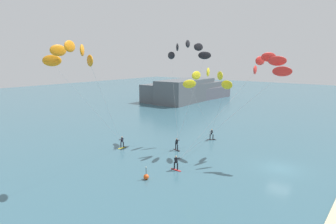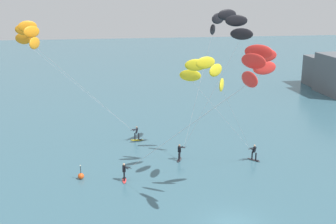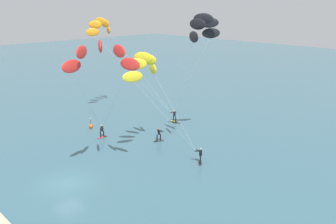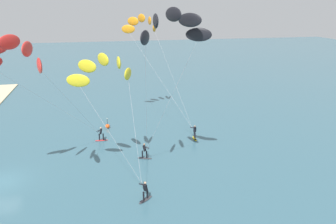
{
  "view_description": "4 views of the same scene",
  "coord_description": "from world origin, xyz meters",
  "px_view_note": "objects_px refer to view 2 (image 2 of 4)",
  "views": [
    {
      "loc": [
        -32.4,
        -9.36,
        12.3
      ],
      "look_at": [
        -1.68,
        14.8,
        5.08
      ],
      "focal_mm": 31.19,
      "sensor_mm": 36.0,
      "label": 1
    },
    {
      "loc": [
        -8.8,
        -28.57,
        17.25
      ],
      "look_at": [
        -3.38,
        10.55,
        5.9
      ],
      "focal_mm": 47.71,
      "sensor_mm": 36.0,
      "label": 2
    },
    {
      "loc": [
        27.53,
        -13.89,
        15.85
      ],
      "look_at": [
        -0.85,
        13.73,
        3.76
      ],
      "focal_mm": 38.22,
      "sensor_mm": 36.0,
      "label": 3
    },
    {
      "loc": [
        28.41,
        8.76,
        14.97
      ],
      "look_at": [
        0.4,
        15.13,
        5.61
      ],
      "focal_mm": 34.99,
      "sensor_mm": 36.0,
      "label": 4
    }
  ],
  "objects_px": {
    "kitesurfer_downwind": "(225,28)",
    "marker_buoy": "(81,176)",
    "kitesurfer_mid_water": "(207,75)",
    "kitesurfer_far_out": "(33,39)",
    "kitesurfer_nearshore": "(252,68)"
  },
  "relations": [
    {
      "from": "kitesurfer_downwind",
      "to": "marker_buoy",
      "type": "xyz_separation_m",
      "value": [
        -14.48,
        -4.97,
        -12.77
      ]
    },
    {
      "from": "kitesurfer_downwind",
      "to": "marker_buoy",
      "type": "bearing_deg",
      "value": -161.04
    },
    {
      "from": "kitesurfer_nearshore",
      "to": "kitesurfer_mid_water",
      "type": "distance_m",
      "value": 7.06
    },
    {
      "from": "kitesurfer_mid_water",
      "to": "kitesurfer_downwind",
      "type": "distance_m",
      "value": 6.99
    },
    {
      "from": "kitesurfer_mid_water",
      "to": "kitesurfer_downwind",
      "type": "bearing_deg",
      "value": 61.03
    },
    {
      "from": "kitesurfer_nearshore",
      "to": "marker_buoy",
      "type": "bearing_deg",
      "value": 153.17
    },
    {
      "from": "kitesurfer_far_out",
      "to": "marker_buoy",
      "type": "bearing_deg",
      "value": -53.7
    },
    {
      "from": "kitesurfer_nearshore",
      "to": "kitesurfer_far_out",
      "type": "relative_size",
      "value": 0.93
    },
    {
      "from": "kitesurfer_nearshore",
      "to": "kitesurfer_far_out",
      "type": "bearing_deg",
      "value": 144.84
    },
    {
      "from": "kitesurfer_downwind",
      "to": "kitesurfer_nearshore",
      "type": "bearing_deg",
      "value": -94.8
    },
    {
      "from": "kitesurfer_mid_water",
      "to": "marker_buoy",
      "type": "relative_size",
      "value": 8.07
    },
    {
      "from": "kitesurfer_mid_water",
      "to": "kitesurfer_far_out",
      "type": "distance_m",
      "value": 16.93
    },
    {
      "from": "kitesurfer_nearshore",
      "to": "kitesurfer_mid_water",
      "type": "bearing_deg",
      "value": 106.27
    },
    {
      "from": "kitesurfer_mid_water",
      "to": "marker_buoy",
      "type": "bearing_deg",
      "value": 178.67
    },
    {
      "from": "kitesurfer_nearshore",
      "to": "marker_buoy",
      "type": "xyz_separation_m",
      "value": [
        -13.49,
        6.82,
        -10.96
      ]
    }
  ]
}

